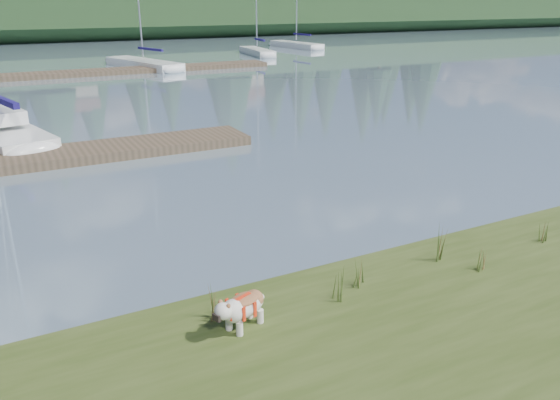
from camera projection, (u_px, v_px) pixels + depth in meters
ground at (53, 77)px, 35.46m from camera, size 200.00×200.00×0.00m
ridge at (11, 18)px, 70.34m from camera, size 200.00×20.00×5.00m
bulldog at (243, 306)px, 7.66m from camera, size 0.93×0.60×0.55m
dock_far at (85, 73)px, 36.28m from camera, size 26.00×2.20×0.30m
sailboat_bg_3 at (138, 62)px, 40.71m from camera, size 4.23×9.41×13.46m
sailboat_bg_4 at (255, 51)px, 49.97m from camera, size 2.38×7.42×10.84m
sailboat_bg_5 at (292, 44)px, 57.33m from camera, size 2.50×8.55×11.99m
weed_0 at (341, 283)px, 8.40m from camera, size 0.17×0.14×0.68m
weed_1 at (360, 274)px, 8.82m from camera, size 0.17×0.14×0.50m
weed_2 at (443, 245)px, 9.64m from camera, size 0.17×0.14×0.73m
weed_3 at (214, 303)px, 7.89m from camera, size 0.17×0.14×0.61m
weed_4 at (484, 260)px, 9.33m from camera, size 0.17×0.14×0.48m
weed_5 at (544, 230)px, 10.46m from camera, size 0.17×0.14×0.54m
mud_lip at (275, 295)px, 9.17m from camera, size 60.00×0.50×0.14m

